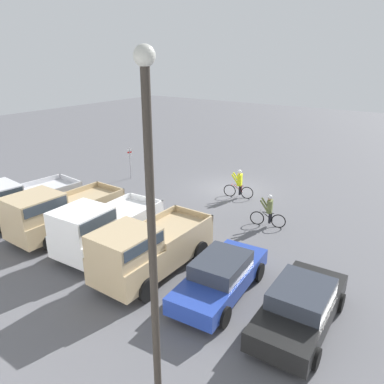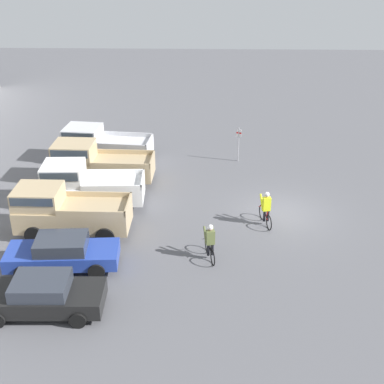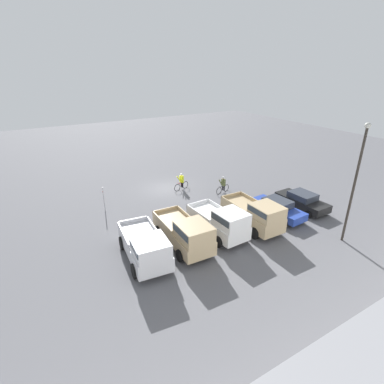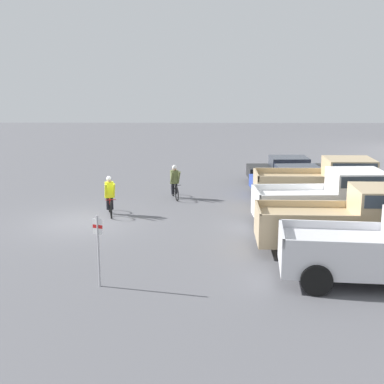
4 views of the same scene
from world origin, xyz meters
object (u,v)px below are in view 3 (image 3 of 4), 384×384
at_px(sedan_1, 277,208).
at_px(pickup_truck_1, 221,221).
at_px(fire_lane_sign, 104,197).
at_px(lamppost, 356,177).
at_px(pickup_truck_0, 255,214).
at_px(pickup_truck_2, 186,232).
at_px(cyclist_0, 181,182).
at_px(pickup_truck_3, 146,246).
at_px(sedan_0, 302,201).
at_px(cyclist_1, 223,185).

bearing_deg(sedan_1, pickup_truck_1, 2.39).
distance_m(pickup_truck_1, fire_lane_sign, 9.93).
distance_m(fire_lane_sign, lamppost, 18.28).
distance_m(pickup_truck_0, fire_lane_sign, 12.04).
distance_m(pickup_truck_2, cyclist_0, 10.01).
xyz_separation_m(sedan_1, pickup_truck_0, (2.80, 0.57, 0.45)).
bearing_deg(fire_lane_sign, pickup_truck_3, 91.92).
bearing_deg(cyclist_0, pickup_truck_0, 96.64).
bearing_deg(sedan_0, cyclist_1, -58.65).
bearing_deg(pickup_truck_0, sedan_0, -174.54).
xyz_separation_m(sedan_1, cyclist_0, (3.88, -8.64, 0.11)).
bearing_deg(sedan_1, cyclist_0, -65.83).
relative_size(pickup_truck_1, cyclist_1, 2.94).
bearing_deg(pickup_truck_3, sedan_1, -177.82).
bearing_deg(lamppost, pickup_truck_3, -19.69).
bearing_deg(fire_lane_sign, sedan_1, 146.15).
xyz_separation_m(sedan_0, cyclist_1, (3.69, -6.05, 0.11)).
bearing_deg(fire_lane_sign, pickup_truck_2, 111.20).
distance_m(cyclist_1, fire_lane_sign, 10.78).
bearing_deg(pickup_truck_1, sedan_0, -178.68).
bearing_deg(pickup_truck_0, lamppost, 133.25).
distance_m(cyclist_0, fire_lane_sign, 7.71).
bearing_deg(sedan_0, cyclist_0, -52.43).
xyz_separation_m(sedan_0, cyclist_0, (6.68, -8.68, 0.13)).
xyz_separation_m(fire_lane_sign, lamppost, (-12.79, 12.63, 3.32)).
height_order(sedan_0, pickup_truck_3, pickup_truck_3).
xyz_separation_m(pickup_truck_3, cyclist_1, (-10.36, -6.44, -0.31)).
relative_size(sedan_1, pickup_truck_1, 0.93).
relative_size(pickup_truck_2, fire_lane_sign, 2.57).
bearing_deg(sedan_0, fire_lane_sign, -28.47).
bearing_deg(pickup_truck_3, pickup_truck_0, 179.01).
bearing_deg(sedan_1, lamppost, 104.51).
relative_size(sedan_1, cyclist_0, 2.69).
relative_size(sedan_1, cyclist_1, 2.74).
relative_size(pickup_truck_3, fire_lane_sign, 2.49).
distance_m(pickup_truck_0, cyclist_0, 9.28).
bearing_deg(sedan_0, sedan_1, -0.80).
bearing_deg(sedan_0, pickup_truck_2, 1.20).
bearing_deg(cyclist_1, sedan_1, 98.40).
bearing_deg(pickup_truck_0, cyclist_0, -83.36).
bearing_deg(pickup_truck_2, cyclist_0, -116.97).
distance_m(pickup_truck_3, cyclist_0, 11.69).
distance_m(pickup_truck_3, cyclist_1, 12.20).
bearing_deg(pickup_truck_2, sedan_1, -178.13).
bearing_deg(pickup_truck_2, pickup_truck_1, -179.15).
height_order(pickup_truck_3, cyclist_0, pickup_truck_3).
distance_m(sedan_1, pickup_truck_0, 2.90).
height_order(pickup_truck_2, lamppost, lamppost).
height_order(pickup_truck_2, pickup_truck_3, pickup_truck_2).
xyz_separation_m(pickup_truck_0, cyclist_0, (1.07, -9.21, -0.34)).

